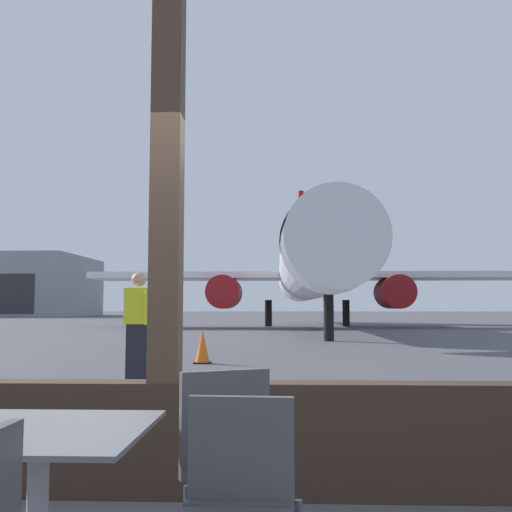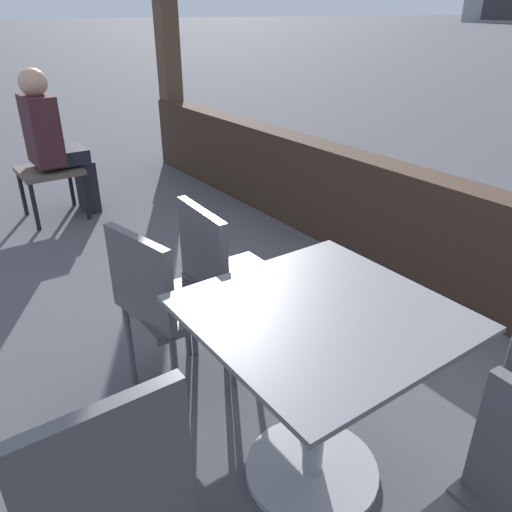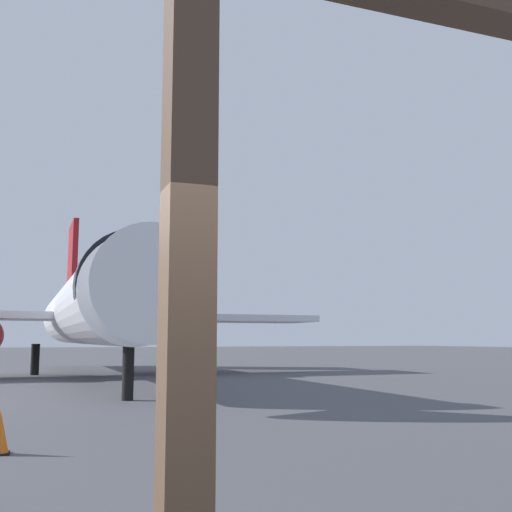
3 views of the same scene
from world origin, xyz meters
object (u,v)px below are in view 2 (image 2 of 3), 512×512
(dining_table, at_px, (318,384))
(seated_passenger, at_px, (53,140))
(cafe_chair_aisle_left, at_px, (103,498))
(cafe_chair_window_left, at_px, (163,300))
(cafe_chair_aisle_right, at_px, (224,273))
(lounge_bench, at_px, (50,175))

(dining_table, distance_m, seated_passenger, 3.36)
(dining_table, xyz_separation_m, cafe_chair_aisle_left, (0.08, -0.80, 0.09))
(cafe_chair_window_left, bearing_deg, seated_passenger, 173.97)
(seated_passenger, bearing_deg, cafe_chair_window_left, -6.03)
(cafe_chair_window_left, xyz_separation_m, cafe_chair_aisle_right, (-0.02, 0.32, 0.03))
(dining_table, bearing_deg, cafe_chair_aisle_left, -84.06)
(cafe_chair_window_left, height_order, cafe_chair_aisle_left, cafe_chair_aisle_left)
(cafe_chair_aisle_left, bearing_deg, seated_passenger, 166.23)
(cafe_chair_aisle_right, distance_m, lounge_bench, 2.60)
(cafe_chair_window_left, bearing_deg, cafe_chair_aisle_left, -34.54)
(seated_passenger, bearing_deg, lounge_bench, -86.10)
(dining_table, distance_m, cafe_chair_window_left, 0.78)
(cafe_chair_window_left, distance_m, cafe_chair_aisle_right, 0.32)
(cafe_chair_aisle_left, height_order, cafe_chair_aisle_right, cafe_chair_aisle_left)
(cafe_chair_aisle_left, distance_m, lounge_bench, 3.52)
(dining_table, bearing_deg, lounge_bench, -179.43)
(cafe_chair_window_left, height_order, seated_passenger, seated_passenger)
(cafe_chair_aisle_right, bearing_deg, cafe_chair_aisle_left, -46.57)
(cafe_chair_window_left, distance_m, lounge_bench, 2.62)
(lounge_bench, bearing_deg, dining_table, 0.57)
(lounge_bench, distance_m, seated_passenger, 0.30)
(cafe_chair_window_left, bearing_deg, cafe_chair_aisle_right, 93.39)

